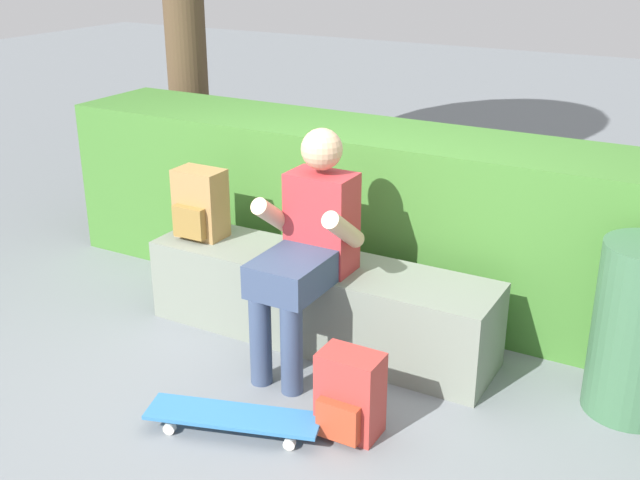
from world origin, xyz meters
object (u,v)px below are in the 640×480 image
backpack_on_bench (200,205)px  backpack_on_ground (349,396)px  trash_bin (639,330)px  bench_main (319,301)px  person_skater (307,243)px  skateboard_near_person (233,417)px

backpack_on_bench → backpack_on_ground: backpack_on_bench is taller
trash_bin → bench_main: bearing=-175.6°
person_skater → backpack_on_bench: 0.86m
bench_main → skateboard_near_person: size_ratio=2.39×
bench_main → skateboard_near_person: bearing=-84.8°
bench_main → backpack_on_ground: 0.88m
person_skater → backpack_on_bench: size_ratio=3.05×
bench_main → person_skater: person_skater is taller
backpack_on_bench → trash_bin: size_ratio=0.47×
trash_bin → backpack_on_bench: bearing=-176.8°
skateboard_near_person → person_skater: bearing=92.3°
skateboard_near_person → backpack_on_ground: (0.46, 0.25, 0.12)m
bench_main → backpack_on_ground: bench_main is taller
person_skater → skateboard_near_person: 0.94m
bench_main → person_skater: size_ratio=1.61×
skateboard_near_person → backpack_on_bench: backpack_on_bench is taller
skateboard_near_person → backpack_on_ground: size_ratio=2.06×
skateboard_near_person → trash_bin: (1.53, 1.07, 0.35)m
backpack_on_bench → trash_bin: (2.39, 0.13, -0.24)m
backpack_on_bench → backpack_on_ground: (1.32, -0.68, -0.47)m
bench_main → backpack_on_bench: (-0.78, -0.01, 0.43)m
bench_main → backpack_on_ground: size_ratio=4.91×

